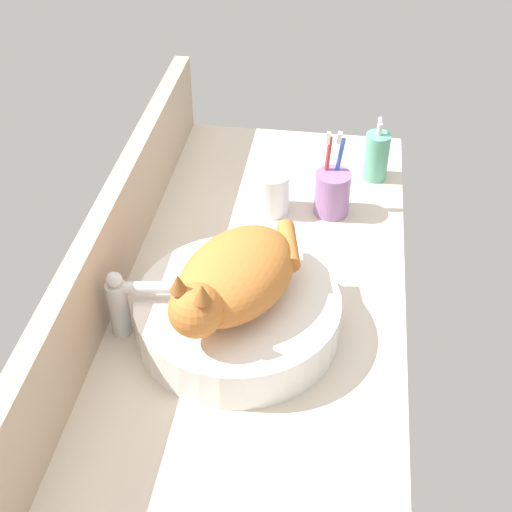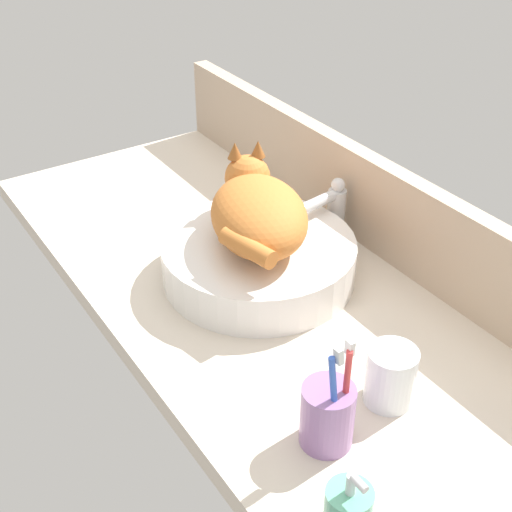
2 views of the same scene
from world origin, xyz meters
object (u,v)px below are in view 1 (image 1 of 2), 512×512
(cat, at_px, (233,278))
(water_glass, at_px, (271,194))
(sink_basin, at_px, (238,315))
(soap_dispenser, at_px, (376,156))
(toothbrush_cup, at_px, (332,192))
(faucet, at_px, (124,301))

(cat, distance_m, water_glass, 0.40)
(sink_basin, relative_size, soap_dispenser, 2.47)
(toothbrush_cup, relative_size, water_glass, 2.00)
(toothbrush_cup, distance_m, water_glass, 0.13)
(toothbrush_cup, xyz_separation_m, water_glass, (-0.01, 0.13, -0.01))
(cat, xyz_separation_m, toothbrush_cup, (0.40, -0.15, -0.08))
(faucet, relative_size, soap_dispenser, 0.94)
(sink_basin, bearing_deg, soap_dispenser, -23.40)
(sink_basin, relative_size, cat, 1.19)
(cat, bearing_deg, sink_basin, -19.73)
(soap_dispenser, xyz_separation_m, toothbrush_cup, (-0.15, 0.09, -0.01))
(faucet, bearing_deg, cat, -85.32)
(faucet, height_order, water_glass, faucet)
(sink_basin, bearing_deg, cat, 160.27)
(water_glass, bearing_deg, cat, 177.80)
(cat, distance_m, faucet, 0.20)
(soap_dispenser, relative_size, water_glass, 1.55)
(sink_basin, xyz_separation_m, cat, (-0.01, 0.00, 0.10))
(cat, distance_m, soap_dispenser, 0.60)
(cat, distance_m, toothbrush_cup, 0.43)
(cat, height_order, toothbrush_cup, cat)
(faucet, relative_size, water_glass, 1.46)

